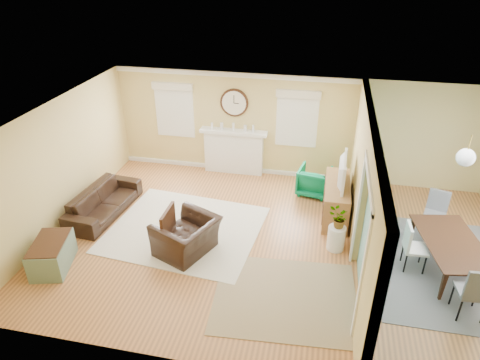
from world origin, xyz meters
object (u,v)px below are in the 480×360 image
Objects in this scene: green_chair at (314,181)px; dining_table at (450,256)px; credenza at (336,200)px; eames_chair at (187,237)px; sofa at (104,202)px.

green_chair is 3.43m from dining_table.
green_chair is at bearing 119.67° from credenza.
credenza is at bearing 147.19° from eames_chair.
green_chair is 1.04m from credenza.
sofa is 1.83× the size of eames_chair.
eames_chair reaches higher than sofa.
credenza is (0.51, -0.90, 0.07)m from green_chair.
eames_chair is at bearing -107.85° from sofa.
dining_table is at bearing 149.00° from green_chair.
credenza is at bearing -74.33° from sofa.
sofa is 5.06m from credenza.
green_chair is at bearing 164.03° from eames_chair.
dining_table is (4.81, 0.49, -0.05)m from eames_chair.
dining_table is (2.56, -2.28, -0.02)m from green_chair.
eames_chair is 3.56m from green_chair.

